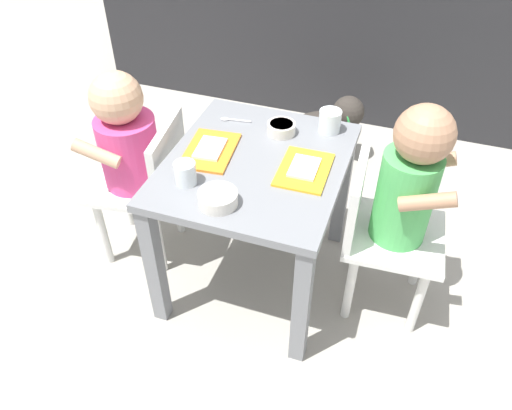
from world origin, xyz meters
TOP-DOWN VIEW (x-y plane):
  - ground_plane at (0.00, 0.00)m, footprint 7.00×7.00m
  - kitchen_cabinet_back at (0.00, 1.26)m, footprint 2.40×0.33m
  - dining_table at (0.00, 0.00)m, footprint 0.50×0.59m
  - seated_child_left at (-0.41, -0.00)m, footprint 0.31×0.31m
  - seated_child_right at (0.41, 0.03)m, footprint 0.29×0.29m
  - dog at (0.04, 0.65)m, footprint 0.36×0.39m
  - food_tray_left at (-0.14, 0.00)m, footprint 0.16×0.22m
  - food_tray_right at (0.14, 0.00)m, footprint 0.14×0.19m
  - water_cup_left at (-0.15, -0.16)m, footprint 0.06×0.06m
  - water_cup_right at (0.16, 0.22)m, footprint 0.07×0.07m
  - cereal_bowl_left_side at (0.02, 0.16)m, footprint 0.09×0.09m
  - veggie_bowl_far at (-0.03, -0.21)m, footprint 0.10×0.10m
  - spoon_by_left_tray at (-0.14, 0.18)m, footprint 0.10×0.03m

SIDE VIEW (x-z plane):
  - ground_plane at x=0.00m, z-range 0.00..0.00m
  - dog at x=0.04m, z-range 0.04..0.35m
  - dining_table at x=0.00m, z-range 0.15..0.63m
  - seated_child_left at x=-0.41m, z-range 0.09..0.77m
  - seated_child_right at x=0.41m, z-range 0.09..0.81m
  - spoon_by_left_tray at x=-0.14m, z-range 0.48..0.48m
  - food_tray_left at x=-0.14m, z-range 0.47..0.49m
  - food_tray_right at x=0.14m, z-range 0.47..0.49m
  - kitchen_cabinet_back at x=0.00m, z-range 0.00..0.98m
  - cereal_bowl_left_side at x=0.02m, z-range 0.48..0.51m
  - veggie_bowl_far at x=-0.03m, z-range 0.48..0.51m
  - water_cup_left at x=-0.15m, z-range 0.47..0.54m
  - water_cup_right at x=0.16m, z-range 0.47..0.54m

